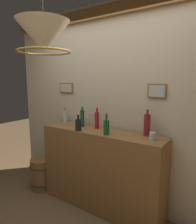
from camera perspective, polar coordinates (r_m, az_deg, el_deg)
panelled_rear_partition at (r=2.74m, az=3.83°, el=3.16°), size 3.52×0.15×2.69m
bar_shelf_unit at (r=2.76m, az=0.61°, el=-16.05°), size 1.68×0.40×1.06m
liquor_bottle_vodka at (r=2.66m, az=-0.28°, el=-2.27°), size 0.06×0.06×0.29m
liquor_bottle_port at (r=2.38m, az=2.40°, el=-4.27°), size 0.07×0.07×0.25m
liquor_bottle_sherry at (r=2.58m, az=-5.61°, el=-3.59°), size 0.08×0.08×0.20m
liquor_bottle_rum at (r=2.79m, az=-4.45°, el=-1.66°), size 0.06×0.06×0.29m
liquor_bottle_brandy at (r=2.40m, az=13.73°, el=-3.52°), size 0.07×0.07×0.31m
liquor_bottle_whiskey at (r=3.12m, az=-9.41°, el=-1.32°), size 0.06×0.06×0.21m
glass_tumbler_rocks at (r=2.27m, az=15.20°, el=-6.63°), size 0.07×0.07×0.08m
pendant_lamp at (r=1.70m, az=-15.16°, el=19.72°), size 0.42×0.42×0.53m
wooden_barrel at (r=3.43m, az=-15.67°, el=-16.45°), size 0.36×0.36×0.48m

